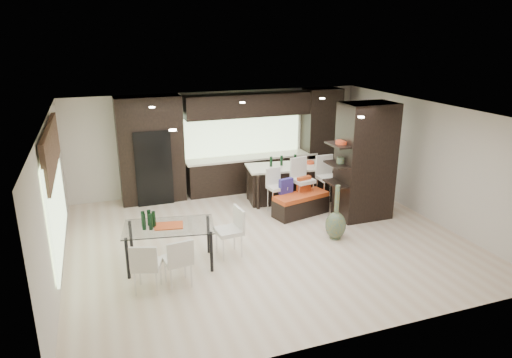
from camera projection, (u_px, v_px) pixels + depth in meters
name	position (u px, v px, depth m)	size (l,w,h in m)	color
ground	(266.00, 239.00, 9.69)	(8.00, 8.00, 0.00)	beige
back_wall	(220.00, 141.00, 12.41)	(8.00, 0.02, 2.70)	beige
left_wall	(53.00, 202.00, 7.99)	(0.02, 7.00, 2.70)	beige
right_wall	(427.00, 160.00, 10.56)	(0.02, 7.00, 2.70)	beige
ceiling	(266.00, 112.00, 8.86)	(8.00, 7.00, 0.02)	white
window_left	(56.00, 198.00, 8.18)	(0.04, 3.20, 1.90)	#B2D199
window_back	(241.00, 133.00, 12.51)	(3.40, 0.04, 1.20)	#B2D199
stone_accent	(51.00, 149.00, 7.91)	(0.08, 3.00, 0.80)	brown
ceiling_spots	(262.00, 111.00, 9.09)	(4.00, 3.00, 0.02)	white
back_cabinetry	(241.00, 143.00, 12.28)	(6.80, 0.68, 2.70)	black
refrigerator	(152.00, 166.00, 11.58)	(0.90, 0.68, 1.90)	black
partition_column	(365.00, 162.00, 10.47)	(1.20, 0.80, 2.70)	black
kitchen_island	(289.00, 183.00, 11.84)	(2.19, 0.94, 0.91)	black
stool_left	(277.00, 196.00, 10.95)	(0.39, 0.39, 0.89)	silver
stool_mid	(303.00, 190.00, 11.11)	(0.46, 0.46, 1.05)	silver
stool_right	(327.00, 187.00, 11.32)	(0.46, 0.46, 1.04)	silver
bench	(301.00, 204.00, 10.89)	(1.36, 0.52, 0.52)	black
floor_vase	(336.00, 212.00, 9.53)	(0.44, 0.44, 1.19)	#4B5B40
dining_table	(170.00, 246.00, 8.49)	(1.64, 0.92, 0.79)	white
chair_near	(178.00, 263.00, 7.79)	(0.45, 0.45, 0.84)	silver
chair_far	(147.00, 268.00, 7.63)	(0.45, 0.45, 0.84)	silver
chair_end	(229.00, 234.00, 8.84)	(0.48, 0.48, 0.89)	silver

